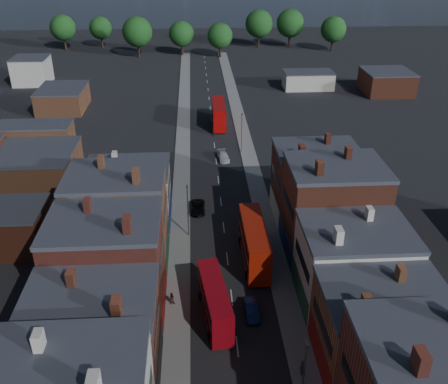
{
  "coord_description": "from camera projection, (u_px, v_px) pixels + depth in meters",
  "views": [
    {
      "loc": [
        -3.79,
        -31.1,
        39.46
      ],
      "look_at": [
        0.0,
        31.31,
        6.36
      ],
      "focal_mm": 40.0,
      "sensor_mm": 36.0,
      "label": 1
    }
  ],
  "objects": [
    {
      "name": "ped_3",
      "position": [
        302.0,
        368.0,
        49.3
      ],
      "size": [
        0.65,
        1.13,
        1.81
      ],
      "primitive_type": "imported",
      "rotation": [
        0.0,
        0.0,
        1.4
      ],
      "color": "#5F5B52",
      "rests_on": "pavement_east"
    },
    {
      "name": "ped_1",
      "position": [
        171.0,
        298.0,
        58.73
      ],
      "size": [
        0.76,
        0.43,
        1.56
      ],
      "primitive_type": "imported",
      "rotation": [
        0.0,
        0.0,
        3.16
      ],
      "color": "#3B2217",
      "rests_on": "pavement_west"
    },
    {
      "name": "car_1",
      "position": [
        251.0,
        310.0,
        57.3
      ],
      "size": [
        1.55,
        4.17,
        1.36
      ],
      "primitive_type": "imported",
      "rotation": [
        0.0,
        0.0,
        0.03
      ],
      "color": "navy",
      "rests_on": "ground"
    },
    {
      "name": "car_3",
      "position": [
        223.0,
        156.0,
        95.8
      ],
      "size": [
        2.46,
        4.94,
        1.38
      ],
      "primitive_type": "imported",
      "rotation": [
        0.0,
        0.0,
        0.11
      ],
      "color": "silver",
      "rests_on": "ground"
    },
    {
      "name": "pavement_east",
      "position": [
        253.0,
        174.0,
        90.53
      ],
      "size": [
        3.0,
        200.0,
        0.12
      ],
      "primitive_type": "cube",
      "color": "gray",
      "rests_on": "ground"
    },
    {
      "name": "bus_0",
      "position": [
        215.0,
        301.0,
        55.95
      ],
      "size": [
        3.72,
        10.74,
        4.54
      ],
      "rotation": [
        0.0,
        0.0,
        0.13
      ],
      "color": "#9D0913",
      "rests_on": "ground"
    },
    {
      "name": "lamp_post_3",
      "position": [
        242.0,
        130.0,
        97.11
      ],
      "size": [
        0.25,
        0.7,
        8.12
      ],
      "color": "slate",
      "rests_on": "ground"
    },
    {
      "name": "lamp_post_1",
      "position": [
        304.0,
        372.0,
        44.18
      ],
      "size": [
        0.25,
        0.7,
        8.12
      ],
      "color": "slate",
      "rests_on": "ground"
    },
    {
      "name": "pavement_west",
      "position": [
        182.0,
        175.0,
        89.83
      ],
      "size": [
        3.0,
        200.0,
        0.12
      ],
      "primitive_type": "cube",
      "color": "gray",
      "rests_on": "ground"
    },
    {
      "name": "bus_2",
      "position": [
        219.0,
        114.0,
        111.55
      ],
      "size": [
        3.2,
        12.09,
        5.21
      ],
      "rotation": [
        0.0,
        0.0,
        -0.01
      ],
      "color": "#A10807",
      "rests_on": "ground"
    },
    {
      "name": "bus_1",
      "position": [
        254.0,
        242.0,
        65.65
      ],
      "size": [
        3.28,
        12.47,
        5.37
      ],
      "rotation": [
        0.0,
        0.0,
        0.01
      ],
      "color": "red",
      "rests_on": "ground"
    },
    {
      "name": "terrace_west",
      "position": [
        82.0,
        369.0,
        42.4
      ],
      "size": [
        12.0,
        80.0,
        12.63
      ],
      "primitive_type": "cube",
      "color": "brown",
      "rests_on": "ground"
    },
    {
      "name": "car_2",
      "position": [
        198.0,
        207.0,
        78.34
      ],
      "size": [
        2.28,
        4.82,
        1.33
      ],
      "primitive_type": "imported",
      "rotation": [
        0.0,
        0.0,
        -0.02
      ],
      "color": "black",
      "rests_on": "ground"
    },
    {
      "name": "terrace_east",
      "position": [
        404.0,
        354.0,
        43.9
      ],
      "size": [
        12.0,
        80.0,
        12.63
      ],
      "primitive_type": "cube",
      "color": "brown",
      "rests_on": "ground"
    },
    {
      "name": "lamp_post_2",
      "position": [
        188.0,
        208.0,
        70.09
      ],
      "size": [
        0.25,
        0.7,
        8.12
      ],
      "color": "slate",
      "rests_on": "ground"
    }
  ]
}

